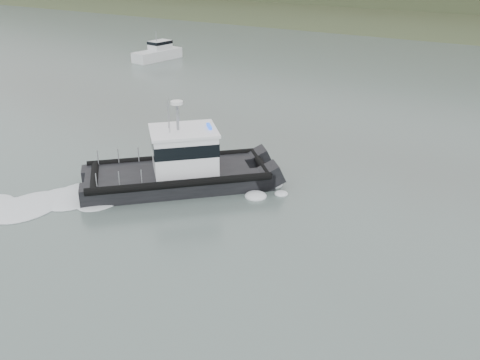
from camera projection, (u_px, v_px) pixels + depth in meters
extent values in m
plane|color=slate|center=(155.00, 307.00, 21.62)|extent=(400.00, 400.00, 0.00)
cube|color=black|center=(175.00, 170.00, 33.55)|extent=(9.01, 8.73, 1.22)
cube|color=black|center=(180.00, 188.00, 31.09)|extent=(9.01, 8.73, 1.22)
cube|color=black|center=(168.00, 172.00, 32.02)|extent=(9.82, 9.66, 0.26)
cube|color=white|center=(184.00, 151.00, 31.70)|extent=(4.77, 4.75, 2.35)
cube|color=black|center=(184.00, 144.00, 31.52)|extent=(4.86, 4.84, 0.77)
cube|color=white|center=(183.00, 131.00, 31.19)|extent=(5.06, 5.04, 0.16)
cylinder|color=gray|center=(177.00, 117.00, 30.79)|extent=(0.16, 0.16, 1.84)
cylinder|color=white|center=(177.00, 103.00, 30.43)|extent=(0.71, 0.71, 0.18)
cube|color=silver|center=(157.00, 55.00, 67.24)|extent=(3.12, 6.88, 1.33)
cube|color=silver|center=(160.00, 46.00, 67.18)|extent=(2.12, 2.87, 1.33)
cube|color=black|center=(160.00, 42.00, 67.00)|extent=(2.19, 2.94, 0.39)
cylinder|color=gray|center=(156.00, 37.00, 66.30)|extent=(0.09, 0.09, 1.33)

